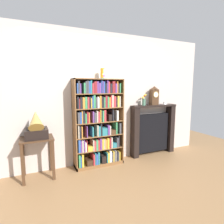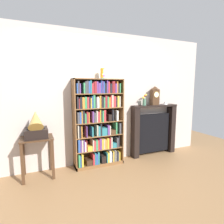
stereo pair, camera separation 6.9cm
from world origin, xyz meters
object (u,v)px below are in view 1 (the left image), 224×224
object	(u,v)px
fireplace_mantel	(153,130)
teacup_with_saucer	(164,103)
gramophone	(36,127)
flower_vase	(144,101)
side_table_left	(37,149)
cup_stack	(103,74)
bookshelf	(98,123)
mantel_clock	(154,96)

from	to	relation	value
fireplace_mantel	teacup_with_saucer	bearing A→B (deg)	-3.38
gramophone	flower_vase	world-z (taller)	flower_vase
side_table_left	flower_vase	xyz separation A→B (m)	(2.18, 0.11, 0.74)
side_table_left	gramophone	xyz separation A→B (m)	(0.00, -0.05, 0.39)
cup_stack	fireplace_mantel	world-z (taller)	cup_stack
gramophone	teacup_with_saucer	bearing A→B (deg)	3.44
bookshelf	cup_stack	world-z (taller)	cup_stack
side_table_left	teacup_with_saucer	distance (m)	2.83
mantel_clock	gramophone	bearing A→B (deg)	-176.19
cup_stack	mantel_clock	world-z (taller)	cup_stack
fireplace_mantel	flower_vase	world-z (taller)	flower_vase
gramophone	flower_vase	size ratio (longest dim) A/B	2.13
flower_vase	teacup_with_saucer	bearing A→B (deg)	0.28
cup_stack	fireplace_mantel	xyz separation A→B (m)	(1.24, 0.05, -1.23)
gramophone	mantel_clock	distance (m)	2.50
flower_vase	fireplace_mantel	bearing A→B (deg)	4.18
mantel_clock	flower_vase	xyz separation A→B (m)	(-0.27, -0.00, -0.10)
cup_stack	flower_vase	bearing A→B (deg)	1.88
bookshelf	fireplace_mantel	xyz separation A→B (m)	(1.35, 0.07, -0.28)
flower_vase	side_table_left	bearing A→B (deg)	-177.13
gramophone	teacup_with_saucer	xyz separation A→B (m)	(2.75, 0.17, 0.27)
flower_vase	gramophone	bearing A→B (deg)	-175.74
flower_vase	teacup_with_saucer	world-z (taller)	flower_vase
flower_vase	cup_stack	bearing A→B (deg)	-178.12
mantel_clock	bookshelf	bearing A→B (deg)	-177.71
side_table_left	teacup_with_saucer	xyz separation A→B (m)	(2.75, 0.11, 0.66)
bookshelf	flower_vase	size ratio (longest dim) A/B	6.80
bookshelf	mantel_clock	size ratio (longest dim) A/B	4.08
cup_stack	side_table_left	world-z (taller)	cup_stack
bookshelf	flower_vase	xyz separation A→B (m)	(1.08, 0.05, 0.40)
side_table_left	flower_vase	bearing A→B (deg)	2.87
cup_stack	gramophone	xyz separation A→B (m)	(-1.22, -0.13, -0.89)
bookshelf	teacup_with_saucer	distance (m)	1.68
cup_stack	teacup_with_saucer	world-z (taller)	cup_stack
side_table_left	mantel_clock	size ratio (longest dim) A/B	1.68
teacup_with_saucer	fireplace_mantel	bearing A→B (deg)	176.62
bookshelf	gramophone	distance (m)	1.12
mantel_clock	teacup_with_saucer	world-z (taller)	mantel_clock
cup_stack	teacup_with_saucer	size ratio (longest dim) A/B	1.51
side_table_left	flower_vase	world-z (taller)	flower_vase
teacup_with_saucer	bookshelf	bearing A→B (deg)	-178.05
cup_stack	flower_vase	size ratio (longest dim) A/B	0.79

